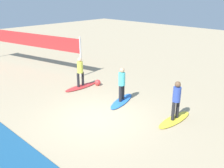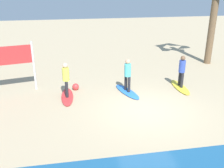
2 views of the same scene
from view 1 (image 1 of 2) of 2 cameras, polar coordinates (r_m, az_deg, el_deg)
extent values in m
plane|color=tan|center=(10.91, -3.54, -7.73)|extent=(60.00, 60.00, 0.00)
ellipsoid|color=yellow|center=(11.03, 13.81, -7.73)|extent=(0.62, 2.12, 0.09)
cylinder|color=#232328|center=(10.71, 13.54, -5.96)|extent=(0.14, 0.14, 0.78)
cylinder|color=#232328|center=(10.96, 14.44, -5.42)|extent=(0.14, 0.14, 0.78)
cylinder|color=#334CAD|center=(10.56, 14.31, -2.26)|extent=(0.32, 0.32, 0.62)
sphere|color=brown|center=(10.41, 14.51, -0.07)|extent=(0.24, 0.24, 0.24)
ellipsoid|color=blue|center=(12.44, 2.15, -3.83)|extent=(1.15, 2.17, 0.09)
cylinder|color=#232328|center=(12.13, 1.85, -2.22)|extent=(0.14, 0.14, 0.78)
cylinder|color=#232328|center=(12.40, 2.48, -1.73)|extent=(0.14, 0.14, 0.78)
cylinder|color=#4CC6D1|center=(12.02, 2.22, 1.12)|extent=(0.32, 0.32, 0.62)
sphere|color=tan|center=(11.89, 2.24, 3.08)|extent=(0.24, 0.24, 0.24)
ellipsoid|color=red|center=(14.37, -6.98, -0.60)|extent=(0.58, 2.10, 0.09)
cylinder|color=#232328|center=(14.13, -7.55, 0.88)|extent=(0.14, 0.14, 0.78)
cylinder|color=#232328|center=(14.32, -6.55, 1.19)|extent=(0.14, 0.14, 0.78)
cylinder|color=#E0E04C|center=(14.02, -7.17, 3.74)|extent=(0.32, 0.32, 0.62)
sphere|color=beige|center=(13.90, -7.25, 5.44)|extent=(0.24, 0.24, 0.24)
cylinder|color=silver|center=(15.98, -7.03, 6.03)|extent=(0.10, 0.10, 2.50)
cube|color=red|center=(18.97, -17.91, 9.44)|extent=(8.82, 1.85, 0.90)
sphere|color=#E53838|center=(14.55, -3.23, 0.32)|extent=(0.35, 0.35, 0.35)
camera|label=2|loc=(10.83, -64.60, 9.51)|focal=41.69mm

